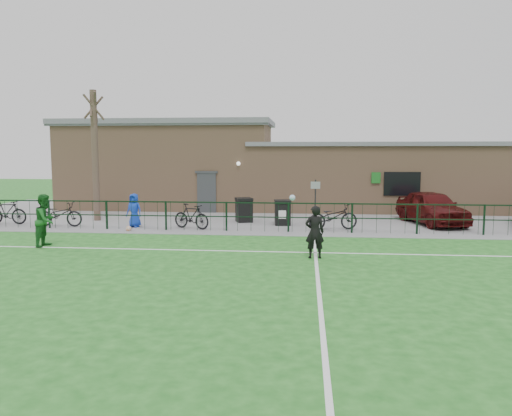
# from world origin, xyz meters

# --- Properties ---
(ground) EXTENTS (90.00, 90.00, 0.00)m
(ground) POSITION_xyz_m (0.00, 0.00, 0.00)
(ground) COLOR #1B5E1C
(ground) RESTS_ON ground
(paving_strip) EXTENTS (34.00, 13.00, 0.02)m
(paving_strip) POSITION_xyz_m (0.00, 13.50, 0.01)
(paving_strip) COLOR slate
(paving_strip) RESTS_ON ground
(pitch_line_touch) EXTENTS (28.00, 0.10, 0.01)m
(pitch_line_touch) POSITION_xyz_m (0.00, 7.80, 0.00)
(pitch_line_touch) COLOR white
(pitch_line_touch) RESTS_ON ground
(pitch_line_mid) EXTENTS (28.00, 0.10, 0.01)m
(pitch_line_mid) POSITION_xyz_m (0.00, 4.00, 0.00)
(pitch_line_mid) COLOR white
(pitch_line_mid) RESTS_ON ground
(pitch_line_perp) EXTENTS (0.10, 16.00, 0.01)m
(pitch_line_perp) POSITION_xyz_m (2.00, 0.00, 0.00)
(pitch_line_perp) COLOR white
(pitch_line_perp) RESTS_ON ground
(perimeter_fence) EXTENTS (28.00, 0.10, 1.20)m
(perimeter_fence) POSITION_xyz_m (0.00, 8.00, 0.60)
(perimeter_fence) COLOR black
(perimeter_fence) RESTS_ON ground
(bare_tree) EXTENTS (0.30, 0.30, 6.00)m
(bare_tree) POSITION_xyz_m (-8.00, 10.50, 3.00)
(bare_tree) COLOR #47352B
(bare_tree) RESTS_ON ground
(wheelie_bin_left) EXTENTS (0.88, 0.94, 1.01)m
(wheelie_bin_left) POSITION_xyz_m (-1.12, 10.67, 0.53)
(wheelie_bin_left) COLOR black
(wheelie_bin_left) RESTS_ON paving_strip
(wheelie_bin_right) EXTENTS (0.74, 0.82, 1.00)m
(wheelie_bin_right) POSITION_xyz_m (0.68, 9.90, 0.52)
(wheelie_bin_right) COLOR black
(wheelie_bin_right) RESTS_ON paving_strip
(sign_post) EXTENTS (0.07, 0.07, 2.00)m
(sign_post) POSITION_xyz_m (2.09, 9.73, 1.02)
(sign_post) COLOR black
(sign_post) RESTS_ON paving_strip
(car_maroon) EXTENTS (2.77, 4.66, 1.49)m
(car_maroon) POSITION_xyz_m (7.22, 10.82, 0.76)
(car_maroon) COLOR #4A0D0D
(car_maroon) RESTS_ON paving_strip
(bicycle_b) EXTENTS (1.80, 0.54, 1.08)m
(bicycle_b) POSITION_xyz_m (-11.43, 8.88, 0.56)
(bicycle_b) COLOR black
(bicycle_b) RESTS_ON paving_strip
(bicycle_c) EXTENTS (2.03, 0.76, 1.05)m
(bicycle_c) POSITION_xyz_m (-8.81, 8.49, 0.55)
(bicycle_c) COLOR black
(bicycle_c) RESTS_ON paving_strip
(bicycle_d) EXTENTS (1.79, 1.15, 1.04)m
(bicycle_d) POSITION_xyz_m (-3.03, 8.40, 0.54)
(bicycle_d) COLOR black
(bicycle_d) RESTS_ON paving_strip
(bicycle_e) EXTENTS (2.18, 1.27, 1.08)m
(bicycle_e) POSITION_xyz_m (2.80, 8.71, 0.56)
(bicycle_e) COLOR black
(bicycle_e) RESTS_ON paving_strip
(spectator_child) EXTENTS (0.78, 0.60, 1.43)m
(spectator_child) POSITION_xyz_m (-5.56, 8.66, 0.73)
(spectator_child) COLOR #1439BB
(spectator_child) RESTS_ON paving_strip
(goalkeeper_kick) EXTENTS (1.20, 3.92, 1.61)m
(goalkeeper_kick) POSITION_xyz_m (1.93, 3.30, 0.82)
(goalkeeper_kick) COLOR black
(goalkeeper_kick) RESTS_ON ground
(outfield_player) EXTENTS (0.70, 0.88, 1.78)m
(outfield_player) POSITION_xyz_m (-7.11, 4.23, 0.89)
(outfield_player) COLOR #1A5C20
(outfield_player) RESTS_ON ground
(ball_ground) EXTENTS (0.23, 0.23, 0.23)m
(ball_ground) POSITION_xyz_m (-5.43, 7.57, 0.11)
(ball_ground) COLOR silver
(ball_ground) RESTS_ON ground
(clubhouse) EXTENTS (24.25, 5.40, 4.96)m
(clubhouse) POSITION_xyz_m (-0.88, 16.50, 2.22)
(clubhouse) COLOR tan
(clubhouse) RESTS_ON ground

